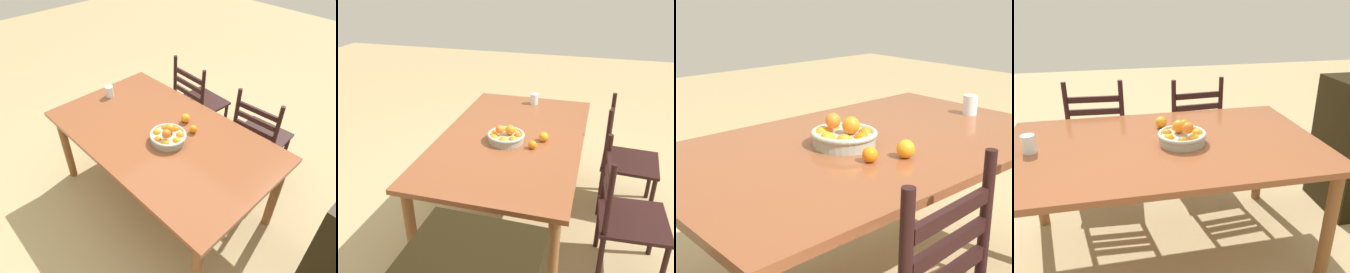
% 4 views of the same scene
% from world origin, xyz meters
% --- Properties ---
extents(ground_plane, '(12.00, 12.00, 0.00)m').
position_xyz_m(ground_plane, '(0.00, 0.00, 0.00)').
color(ground_plane, tan).
extents(dining_table, '(1.81, 1.08, 0.76)m').
position_xyz_m(dining_table, '(0.00, 0.00, 0.67)').
color(dining_table, brown).
rests_on(dining_table, ground).
extents(chair_near_window, '(0.48, 0.48, 0.97)m').
position_xyz_m(chair_near_window, '(-0.39, 0.88, 0.47)').
color(chair_near_window, black).
rests_on(chair_near_window, ground).
extents(chair_by_cabinet, '(0.47, 0.47, 0.95)m').
position_xyz_m(chair_by_cabinet, '(0.38, 0.88, 0.46)').
color(chair_by_cabinet, black).
rests_on(chair_by_cabinet, ground).
extents(fruit_bowl, '(0.28, 0.28, 0.14)m').
position_xyz_m(fruit_bowl, '(0.10, -0.02, 0.80)').
color(fruit_bowl, '#A4A899').
rests_on(fruit_bowl, dining_table).
extents(orange_loose_0, '(0.07, 0.07, 0.07)m').
position_xyz_m(orange_loose_0, '(0.02, 0.25, 0.80)').
color(orange_loose_0, orange).
rests_on(orange_loose_0, dining_table).
extents(orange_loose_1, '(0.06, 0.06, 0.06)m').
position_xyz_m(orange_loose_1, '(0.16, 0.19, 0.79)').
color(orange_loose_1, orange).
rests_on(orange_loose_1, dining_table).
extents(drinking_glass, '(0.07, 0.07, 0.10)m').
position_xyz_m(drinking_glass, '(-0.73, 0.03, 0.81)').
color(drinking_glass, silver).
rests_on(drinking_glass, dining_table).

